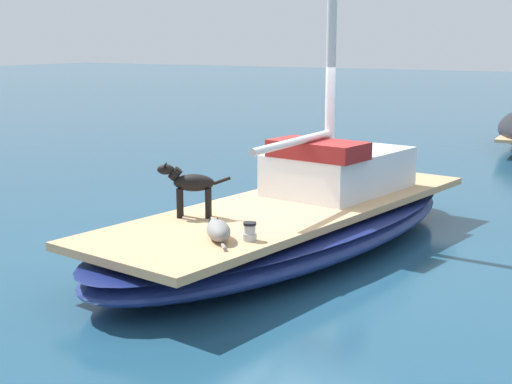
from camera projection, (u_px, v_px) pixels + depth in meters
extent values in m
plane|color=navy|center=(292.00, 250.00, 10.34)|extent=(120.00, 120.00, 0.00)
ellipsoid|color=navy|center=(292.00, 231.00, 10.28)|extent=(3.51, 7.48, 0.56)
ellipsoid|color=navy|center=(292.00, 218.00, 10.25)|extent=(3.53, 7.52, 0.08)
cube|color=tan|center=(293.00, 208.00, 10.22)|extent=(2.98, 6.85, 0.10)
cylinder|color=silver|center=(295.00, 142.00, 9.78)|extent=(0.10, 2.20, 0.10)
cube|color=silver|center=(340.00, 171.00, 11.06)|extent=(1.70, 2.38, 0.60)
cube|color=maroon|center=(318.00, 149.00, 10.33)|extent=(1.42, 0.88, 0.24)
ellipsoid|color=gray|center=(218.00, 231.00, 8.37)|extent=(0.59, 0.62, 0.22)
ellipsoid|color=gray|center=(214.00, 224.00, 8.73)|extent=(0.23, 0.24, 0.13)
cone|color=#2A2929|center=(210.00, 219.00, 8.71)|extent=(0.05, 0.05, 0.05)
cone|color=#2A2929|center=(218.00, 219.00, 8.72)|extent=(0.05, 0.05, 0.05)
cylinder|color=gray|center=(211.00, 233.00, 8.57)|extent=(0.16, 0.17, 0.06)
cylinder|color=gray|center=(221.00, 232.00, 8.60)|extent=(0.16, 0.17, 0.06)
cylinder|color=gray|center=(224.00, 247.00, 8.01)|extent=(0.15, 0.16, 0.04)
ellipsoid|color=black|center=(194.00, 183.00, 9.38)|extent=(0.56, 0.44, 0.22)
cylinder|color=black|center=(179.00, 203.00, 9.38)|extent=(0.07, 0.07, 0.38)
cylinder|color=black|center=(181.00, 201.00, 9.51)|extent=(0.07, 0.07, 0.38)
cylinder|color=black|center=(208.00, 204.00, 9.36)|extent=(0.07, 0.07, 0.38)
cylinder|color=black|center=(209.00, 201.00, 9.49)|extent=(0.07, 0.07, 0.38)
cylinder|color=black|center=(175.00, 174.00, 9.37)|extent=(0.22, 0.18, 0.19)
ellipsoid|color=black|center=(166.00, 170.00, 9.37)|extent=(0.26, 0.22, 0.13)
cone|color=black|center=(165.00, 165.00, 9.31)|extent=(0.05, 0.05, 0.06)
cone|color=black|center=(166.00, 164.00, 9.40)|extent=(0.05, 0.05, 0.06)
torus|color=black|center=(175.00, 174.00, 9.37)|extent=(0.17, 0.17, 0.10)
cylinder|color=black|center=(222.00, 181.00, 9.36)|extent=(0.22, 0.14, 0.12)
cylinder|color=#B7B7BC|center=(250.00, 237.00, 8.37)|extent=(0.16, 0.16, 0.08)
cylinder|color=#B7B7BC|center=(250.00, 229.00, 8.35)|extent=(0.13, 0.13, 0.10)
cylinder|color=black|center=(250.00, 224.00, 8.33)|extent=(0.15, 0.15, 0.03)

